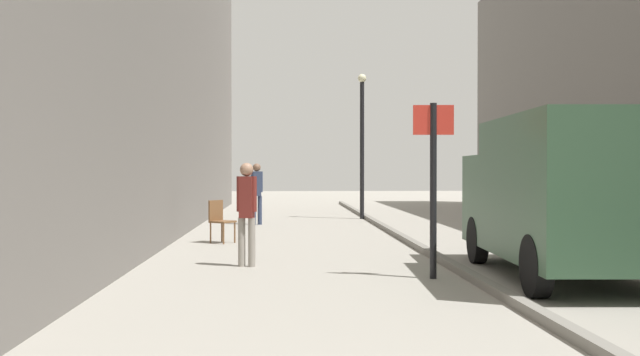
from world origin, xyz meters
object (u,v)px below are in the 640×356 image
delivery_van (567,193)px  cafe_chair_near_window (220,218)px  lamp_post (362,136)px  street_sign_post (433,174)px  pedestrian_main_foreground (257,189)px  pedestrian_mid_block (247,207)px

delivery_van → cafe_chair_near_window: size_ratio=5.23×
delivery_van → lamp_post: lamp_post is taller
street_sign_post → lamp_post: 12.77m
pedestrian_main_foreground → pedestrian_mid_block: bearing=-101.1°
lamp_post → street_sign_post: bearing=-91.7°
pedestrian_main_foreground → cafe_chair_near_window: 5.20m
pedestrian_main_foreground → pedestrian_mid_block: size_ratio=1.04×
delivery_van → street_sign_post: size_ratio=1.89×
delivery_van → cafe_chair_near_window: 7.82m
pedestrian_main_foreground → cafe_chair_near_window: (-0.63, -5.14, -0.49)m
cafe_chair_near_window → lamp_post: bearing=-172.4°
pedestrian_mid_block → street_sign_post: bearing=-15.5°
cafe_chair_near_window → pedestrian_mid_block: bearing=47.6°
delivery_van → lamp_post: 12.97m
delivery_van → pedestrian_main_foreground: bearing=118.3°
pedestrian_main_foreground → lamp_post: size_ratio=0.38×
delivery_van → street_sign_post: 2.01m
pedestrian_main_foreground → street_sign_post: size_ratio=0.69×
pedestrian_main_foreground → lamp_post: 4.39m
pedestrian_main_foreground → cafe_chair_near_window: pedestrian_main_foreground is taller
pedestrian_mid_block → lamp_post: 11.83m
pedestrian_main_foreground → lamp_post: bearing=21.5°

